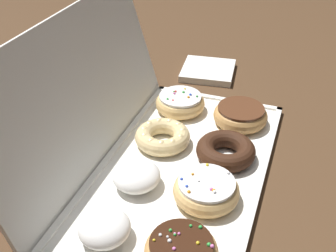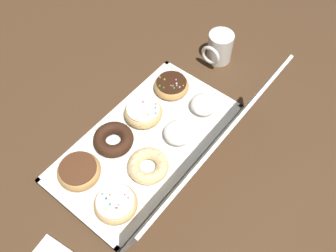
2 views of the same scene
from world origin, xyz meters
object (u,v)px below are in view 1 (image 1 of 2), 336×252
donut_box (182,171)px  chocolate_frosted_donut_3 (240,115)px  sprinkle_donut_1 (206,190)px  chocolate_cake_ring_donut_2 (226,151)px  napkin_stack (208,71)px  sprinkle_donut_0 (181,250)px  sprinkle_donut_7 (180,103)px  powdered_filled_donut_5 (136,176)px  powdered_filled_donut_4 (104,228)px  cruller_donut_6 (163,136)px

donut_box → chocolate_frosted_donut_3: bearing=-19.9°
donut_box → sprinkle_donut_1: sprinkle_donut_1 is taller
chocolate_cake_ring_donut_2 → napkin_stack: 0.38m
sprinkle_donut_0 → sprinkle_donut_7: 0.42m
donut_box → napkin_stack: napkin_stack is taller
chocolate_frosted_donut_3 → powdered_filled_donut_5: powdered_filled_donut_5 is taller
napkin_stack → chocolate_frosted_donut_3: bearing=-149.4°
sprinkle_donut_0 → napkin_stack: size_ratio=0.80×
donut_box → sprinkle_donut_7: (0.20, 0.07, 0.02)m
sprinkle_donut_0 → chocolate_cake_ring_donut_2: (0.26, -0.01, -0.00)m
donut_box → chocolate_frosted_donut_3: size_ratio=4.80×
powdered_filled_donut_4 → powdered_filled_donut_5: size_ratio=0.96×
chocolate_frosted_donut_3 → cruller_donut_6: size_ratio=1.04×
powdered_filled_donut_5 → chocolate_cake_ring_donut_2: bearing=-45.1°
sprinkle_donut_0 → chocolate_cake_ring_donut_2: sprinkle_donut_0 is taller
chocolate_cake_ring_donut_2 → donut_box: bearing=131.6°
sprinkle_donut_1 → chocolate_cake_ring_donut_2: sprinkle_donut_1 is taller
chocolate_cake_ring_donut_2 → sprinkle_donut_7: bearing=45.3°
chocolate_cake_ring_donut_2 → cruller_donut_6: (0.00, 0.13, 0.00)m
powdered_filled_donut_4 → sprinkle_donut_7: size_ratio=0.73×
sprinkle_donut_7 → napkin_stack: sprinkle_donut_7 is taller
chocolate_cake_ring_donut_2 → chocolate_frosted_donut_3: size_ratio=0.98×
sprinkle_donut_7 → napkin_stack: (0.22, -0.01, -0.02)m
chocolate_frosted_donut_3 → cruller_donut_6: chocolate_frosted_donut_3 is taller
donut_box → cruller_donut_6: bearing=44.7°
powdered_filled_donut_5 → sprinkle_donut_7: 0.27m
donut_box → chocolate_cake_ring_donut_2: size_ratio=4.88×
donut_box → sprinkle_donut_1: (-0.06, -0.06, 0.03)m
sprinkle_donut_0 → donut_box: bearing=17.8°
napkin_stack → sprinkle_donut_1: bearing=-165.2°
sprinkle_donut_1 → sprinkle_donut_7: sprinkle_donut_1 is taller
sprinkle_donut_1 → sprinkle_donut_7: size_ratio=1.02×
powdered_filled_donut_5 → sprinkle_donut_7: same height
powdered_filled_donut_4 → powdered_filled_donut_5: (0.13, 0.00, -0.00)m
sprinkle_donut_7 → powdered_filled_donut_4: bearing=-178.6°
powdered_filled_donut_4 → cruller_donut_6: (0.26, 0.00, -0.00)m
powdered_filled_donut_4 → napkin_stack: (0.61, 0.00, -0.02)m
powdered_filled_donut_4 → sprinkle_donut_7: 0.39m
donut_box → powdered_filled_donut_5: 0.10m
chocolate_cake_ring_donut_2 → powdered_filled_donut_5: size_ratio=1.35×
chocolate_cake_ring_donut_2 → powdered_filled_donut_5: bearing=134.9°
chocolate_frosted_donut_3 → chocolate_cake_ring_donut_2: bearing=179.5°
chocolate_cake_ring_donut_2 → napkin_stack: size_ratio=0.85×
donut_box → sprinkle_donut_0: size_ratio=5.15×
donut_box → powdered_filled_donut_4: 0.21m
powdered_filled_donut_4 → sprinkle_donut_0: bearing=-89.5°
sprinkle_donut_1 → sprinkle_donut_0: bearing=179.8°
sprinkle_donut_1 → cruller_donut_6: (0.13, 0.13, -0.00)m
powdered_filled_donut_4 → powdered_filled_donut_5: 0.13m
chocolate_cake_ring_donut_2 → napkin_stack: bearing=20.3°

